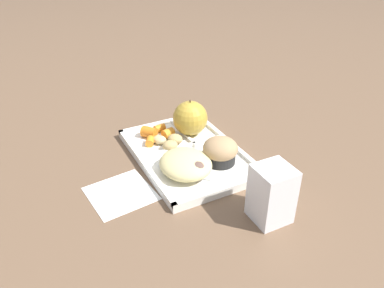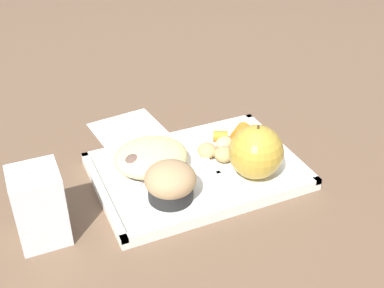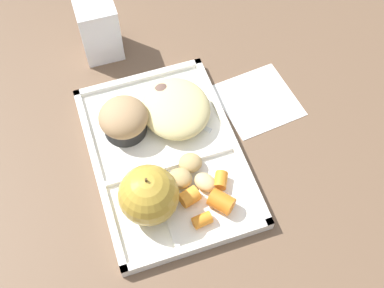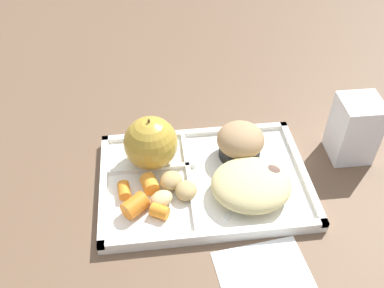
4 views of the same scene
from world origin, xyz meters
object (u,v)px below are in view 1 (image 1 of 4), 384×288
Objects in this scene: plastic_fork at (196,174)px; milk_carton at (272,194)px; lunch_tray at (188,154)px; green_apple at (190,118)px; bran_muffin at (220,151)px.

milk_carton reaches higher than plastic_fork.
lunch_tray reaches higher than plastic_fork.
green_apple reaches higher than bran_muffin.
green_apple is at bearing 156.54° from plastic_fork.
bran_muffin is at bearing 104.75° from plastic_fork.
bran_muffin reaches higher than lunch_tray.
green_apple is (-0.08, 0.05, 0.05)m from lunch_tray.
bran_muffin is at bearing 178.96° from milk_carton.
bran_muffin is 0.64× the size of plastic_fork.
green_apple is at bearing 179.73° from milk_carton.
green_apple is 0.33m from milk_carton.
lunch_tray is at bearing 164.26° from plastic_fork.
green_apple is 0.14m from bran_muffin.
bran_muffin is 0.08m from plastic_fork.
lunch_tray is 3.56× the size of green_apple.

